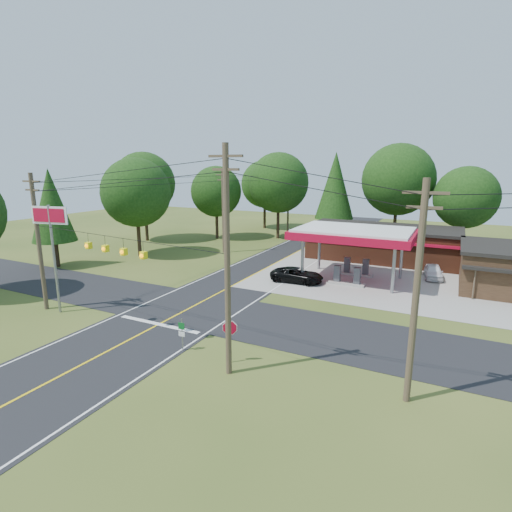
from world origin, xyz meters
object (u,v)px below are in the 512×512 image
at_px(gas_canopy, 354,235).
at_px(suv_car, 297,275).
at_px(big_stop_sign, 51,232).
at_px(sedan_car, 433,272).
at_px(octagonal_stop_sign, 230,331).

xyz_separation_m(gas_canopy, suv_car, (-4.31, -3.00, -3.60)).
bearing_deg(big_stop_sign, suv_car, 49.79).
height_order(gas_canopy, sedan_car, gas_canopy).
distance_m(suv_car, octagonal_stop_sign, 16.22).
bearing_deg(big_stop_sign, gas_canopy, 46.65).
distance_m(gas_canopy, suv_car, 6.37).
bearing_deg(gas_canopy, sedan_car, 30.50).
distance_m(big_stop_sign, octagonal_stop_sign, 15.58).
distance_m(gas_canopy, octagonal_stop_sign, 19.27).
distance_m(gas_canopy, big_stop_sign, 24.82).
bearing_deg(sedan_car, suv_car, -156.30).
bearing_deg(octagonal_stop_sign, sedan_car, 69.09).
height_order(suv_car, sedan_car, suv_car).
relative_size(gas_canopy, octagonal_stop_sign, 4.33).
relative_size(gas_canopy, big_stop_sign, 1.35).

